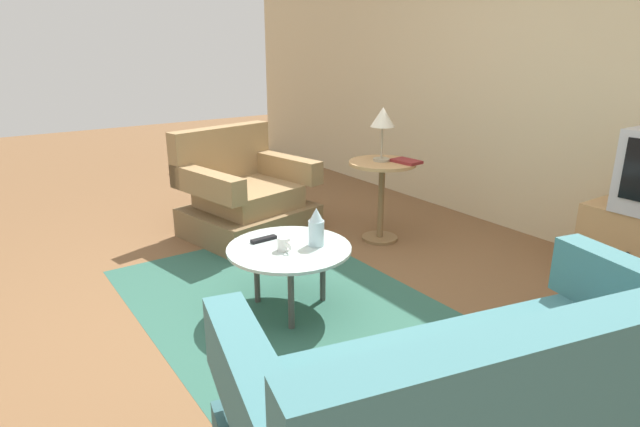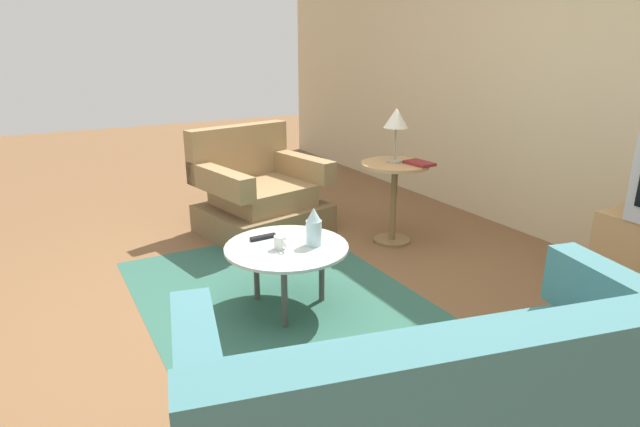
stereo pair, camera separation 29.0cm
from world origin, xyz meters
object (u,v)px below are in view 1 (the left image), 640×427
tv_remote_dark (264,239)px  book (406,161)px  coffee_table (289,253)px  side_table (382,184)px  table_lamp (383,120)px  mug (284,244)px  couch (494,421)px  armchair (244,199)px  vase (316,228)px

tv_remote_dark → book: 1.46m
coffee_table → tv_remote_dark: (-0.17, -0.07, 0.05)m
side_table → table_lamp: (-0.02, 0.01, 0.50)m
tv_remote_dark → mug: bearing=-86.1°
table_lamp → tv_remote_dark: size_ratio=2.51×
couch → coffee_table: size_ratio=2.65×
coffee_table → tv_remote_dark: tv_remote_dark is taller
couch → coffee_table: couch is taller
armchair → table_lamp: 1.31m
armchair → mug: bearing=60.8°
side_table → tv_remote_dark: size_ratio=3.91×
tv_remote_dark → book: size_ratio=0.71×
couch → side_table: (-2.13, 1.35, 0.18)m
coffee_table → book: bearing=108.4°
couch → table_lamp: (-2.16, 1.35, 0.68)m
coffee_table → side_table: bearing=115.6°
side_table → table_lamp: 0.50m
vase → book: 1.31m
vase → tv_remote_dark: (-0.24, -0.22, -0.10)m
armchair → book: armchair is taller
couch → side_table: bearing=70.7°
coffee_table → side_table: side_table is taller
armchair → tv_remote_dark: size_ratio=6.48×
couch → table_lamp: table_lamp is taller
side_table → vase: bearing=-58.7°
vase → book: bearing=113.2°
armchair → mug: armchair is taller
armchair → mug: (1.39, -0.45, 0.15)m
mug → tv_remote_dark: mug is taller
mug → book: (-0.47, 1.39, 0.22)m
coffee_table → vase: bearing=64.6°
table_lamp → couch: bearing=-32.1°
armchair → book: size_ratio=4.62×
mug → coffee_table: bearing=118.9°
side_table → mug: side_table is taller
couch → table_lamp: bearing=70.8°
coffee_table → side_table: size_ratio=1.12×
armchair → tv_remote_dark: bearing=57.1°
couch → vase: couch is taller
couch → book: couch is taller
coffee_table → table_lamp: size_ratio=1.75×
coffee_table → table_lamp: table_lamp is taller
coffee_table → mug: mug is taller
table_lamp → book: bearing=36.5°
vase → mug: (-0.04, -0.20, -0.07)m
armchair → coffee_table: armchair is taller
armchair → book: 1.37m
armchair → book: (0.91, 0.95, 0.37)m
couch → mug: size_ratio=16.70×
table_lamp → mug: size_ratio=3.60×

